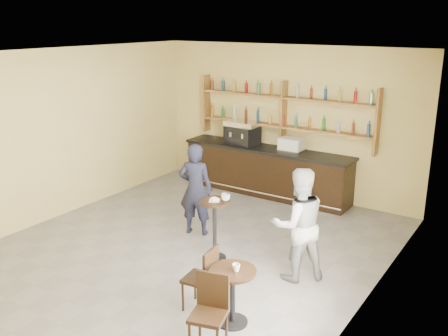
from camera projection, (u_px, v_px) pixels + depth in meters
The scene contains 22 objects.
floor at pixel (188, 249), 8.36m from camera, with size 7.00×7.00×0.00m, color slate.
ceiling at pixel (183, 54), 7.44m from camera, with size 7.00×7.00×0.00m, color white.
wall_back at pixel (286, 121), 10.69m from camera, with size 7.00×7.00×0.00m, color #DDCB7D.
wall_left at pixel (61, 134), 9.49m from camera, with size 7.00×7.00×0.00m, color #DDCB7D.
wall_right at pixel (373, 192), 6.31m from camera, with size 7.00×7.00×0.00m, color #DDCB7D.
window_pane at pixel (338, 214), 5.33m from camera, with size 2.00×2.00×0.00m, color white.
window_frame at pixel (337, 214), 5.33m from camera, with size 0.04×1.70×2.10m, color black, non-canonical shape.
shelf_unit at pixel (283, 112), 10.53m from camera, with size 4.00×0.26×1.40m, color brown, non-canonical shape.
liquor_bottles at pixel (284, 104), 10.48m from camera, with size 3.68×0.10×1.00m, color #8C5919, non-canonical shape.
bar_counter at pixel (266, 171), 10.86m from camera, with size 3.83×0.75×1.04m, color black, non-canonical shape.
espresso_machine at pixel (242, 133), 10.97m from camera, with size 0.72×0.46×0.51m, color black, non-canonical shape.
pastry_case at pixel (292, 145), 10.36m from camera, with size 0.49×0.39×0.30m, color silver, non-canonical shape.
pedestal_table at pixel (215, 230), 7.88m from camera, with size 0.48×0.48×0.99m, color black, non-canonical shape.
napkin at pixel (214, 200), 7.74m from camera, with size 0.16×0.16×0.00m, color white.
donut at pixel (215, 199), 7.72m from camera, with size 0.14×0.14×0.05m, color gold.
cup_pedestal at pixel (225, 197), 7.73m from camera, with size 0.14×0.14×0.11m, color white.
man_main at pixel (196, 189), 8.74m from camera, with size 0.61×0.40×1.66m, color black.
cafe_table at pixel (233, 297), 6.23m from camera, with size 0.59×0.59×0.75m, color black, non-canonical shape.
cup_cafe at pixel (236, 268), 6.08m from camera, with size 0.10×0.10×0.09m, color white.
chair_west at pixel (199, 278), 6.54m from camera, with size 0.38×0.38×0.89m, color black, non-canonical shape.
chair_south at pixel (208, 315), 5.70m from camera, with size 0.39×0.39×0.91m, color black, non-canonical shape.
patron_second at pixel (298, 224), 7.21m from camera, with size 0.83×0.64×1.70m, color gray.
Camera 1 is at (4.73, -6.00, 3.71)m, focal length 40.00 mm.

